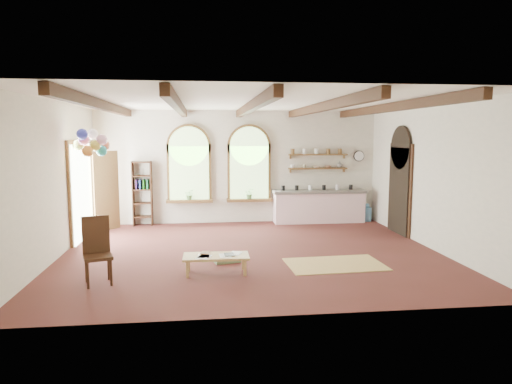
{
  "coord_description": "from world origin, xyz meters",
  "views": [
    {
      "loc": [
        -1.02,
        -9.53,
        2.51
      ],
      "look_at": [
        0.17,
        0.6,
        1.24
      ],
      "focal_mm": 32.0,
      "sensor_mm": 36.0,
      "label": 1
    }
  ],
  "objects": [
    {
      "name": "shelf_cup_a",
      "position": [
        1.55,
        3.38,
        1.62
      ],
      "size": [
        0.12,
        0.1,
        0.1
      ],
      "primitive_type": "imported",
      "color": "white",
      "rests_on": "wall_shelf_lower"
    },
    {
      "name": "potted_plant_right",
      "position": [
        0.3,
        3.32,
        0.85
      ],
      "size": [
        0.27,
        0.23,
        0.3
      ],
      "primitive_type": "imported",
      "color": "#598C4C",
      "rests_on": "window_right"
    },
    {
      "name": "shelf_bowl_a",
      "position": [
        2.25,
        3.38,
        1.6
      ],
      "size": [
        0.22,
        0.22,
        0.05
      ],
      "primitive_type": "imported",
      "color": "beige",
      "rests_on": "wall_shelf_lower"
    },
    {
      "name": "right_doorway",
      "position": [
        3.95,
        1.5,
        1.1
      ],
      "size": [
        0.1,
        1.3,
        2.4
      ],
      "primitive_type": "cube",
      "color": "black",
      "rests_on": "floor"
    },
    {
      "name": "kitchen_counter",
      "position": [
        2.3,
        3.2,
        0.48
      ],
      "size": [
        2.68,
        0.62,
        0.94
      ],
      "color": "white",
      "rests_on": "floor"
    },
    {
      "name": "wall_shelf_lower",
      "position": [
        2.3,
        3.38,
        1.55
      ],
      "size": [
        1.7,
        0.24,
        0.04
      ],
      "primitive_type": "cube",
      "color": "brown",
      "rests_on": "wall_back"
    },
    {
      "name": "wall_clock",
      "position": [
        3.55,
        3.45,
        1.9
      ],
      "size": [
        0.32,
        0.04,
        0.32
      ],
      "primitive_type": "cylinder",
      "rotation": [
        1.57,
        0.0,
        0.0
      ],
      "color": "black",
      "rests_on": "wall_back"
    },
    {
      "name": "water_jug_a",
      "position": [
        3.75,
        3.2,
        0.23
      ],
      "size": [
        0.27,
        0.27,
        0.52
      ],
      "color": "#518AAF",
      "rests_on": "floor"
    },
    {
      "name": "water_jug_b",
      "position": [
        3.3,
        3.2,
        0.22
      ],
      "size": [
        0.26,
        0.26,
        0.51
      ],
      "color": "#518AAF",
      "rests_on": "floor"
    },
    {
      "name": "wall_shelf_upper",
      "position": [
        2.3,
        3.38,
        1.95
      ],
      "size": [
        1.7,
        0.24,
        0.04
      ],
      "primitive_type": "cube",
      "color": "brown",
      "rests_on": "wall_back"
    },
    {
      "name": "table_book",
      "position": [
        -1.07,
        -1.24,
        0.35
      ],
      "size": [
        0.19,
        0.25,
        0.02
      ],
      "primitive_type": "imported",
      "rotation": [
        0.0,
        0.0,
        -0.16
      ],
      "color": "olive",
      "rests_on": "coffee_table"
    },
    {
      "name": "window_right",
      "position": [
        0.3,
        3.43,
        1.63
      ],
      "size": [
        1.3,
        0.28,
        2.2
      ],
      "color": "brown",
      "rests_on": "floor"
    },
    {
      "name": "shelf_bowl_b",
      "position": [
        2.6,
        3.38,
        1.6
      ],
      "size": [
        0.2,
        0.2,
        0.06
      ],
      "primitive_type": "imported",
      "color": "#8C664C",
      "rests_on": "wall_shelf_lower"
    },
    {
      "name": "shelf_vase",
      "position": [
        2.95,
        3.38,
        1.67
      ],
      "size": [
        0.18,
        0.18,
        0.19
      ],
      "primitive_type": "imported",
      "color": "slate",
      "rests_on": "wall_shelf_lower"
    },
    {
      "name": "shelf_cup_b",
      "position": [
        1.9,
        3.38,
        1.62
      ],
      "size": [
        0.1,
        0.1,
        0.09
      ],
      "primitive_type": "imported",
      "color": "beige",
      "rests_on": "wall_shelf_lower"
    },
    {
      "name": "side_chair",
      "position": [
        -2.81,
        -1.76,
        0.33
      ],
      "size": [
        0.57,
        0.57,
        1.14
      ],
      "color": "#3D2213",
      "rests_on": "floor"
    },
    {
      "name": "tablet",
      "position": [
        -0.56,
        -1.41,
        0.35
      ],
      "size": [
        0.19,
        0.26,
        0.01
      ],
      "primitive_type": "cube",
      "rotation": [
        0.0,
        0.0,
        0.05
      ],
      "color": "black",
      "rests_on": "coffee_table"
    },
    {
      "name": "ceiling_beams",
      "position": [
        0.0,
        0.0,
        3.1
      ],
      "size": [
        6.2,
        6.8,
        0.18
      ],
      "primitive_type": null,
      "color": "#3D2213",
      "rests_on": "ceiling"
    },
    {
      "name": "bookshelf",
      "position": [
        -2.7,
        3.32,
        0.9
      ],
      "size": [
        0.53,
        0.32,
        1.8
      ],
      "color": "#3D2213",
      "rests_on": "floor"
    },
    {
      "name": "potted_plant_left",
      "position": [
        -1.4,
        3.32,
        0.85
      ],
      "size": [
        0.27,
        0.23,
        0.3
      ],
      "primitive_type": "imported",
      "color": "#598C4C",
      "rests_on": "window_left"
    },
    {
      "name": "floor",
      "position": [
        0.0,
        0.0,
        0.0
      ],
      "size": [
        8.0,
        8.0,
        0.0
      ],
      "primitive_type": "plane",
      "color": "#552623",
      "rests_on": "ground"
    },
    {
      "name": "left_doorway",
      "position": [
        -3.95,
        1.8,
        1.15
      ],
      "size": [
        0.1,
        1.9,
        2.5
      ],
      "primitive_type": "cube",
      "color": "brown",
      "rests_on": "floor"
    },
    {
      "name": "balloon_cluster",
      "position": [
        -3.41,
        0.82,
        2.33
      ],
      "size": [
        0.79,
        0.89,
        1.15
      ],
      "color": "silver",
      "rests_on": "floor"
    },
    {
      "name": "floor_cushion",
      "position": [
        -0.6,
        -0.58,
        0.04
      ],
      "size": [
        0.61,
        0.61,
        0.09
      ],
      "primitive_type": "cube",
      "rotation": [
        0.0,
        0.0,
        0.25
      ],
      "color": "gray",
      "rests_on": "floor"
    },
    {
      "name": "coffee_table",
      "position": [
        -0.8,
        -1.41,
        0.3
      ],
      "size": [
        1.2,
        0.57,
        0.34
      ],
      "color": "tan",
      "rests_on": "floor"
    },
    {
      "name": "floor_mat",
      "position": [
        1.52,
        -1.12,
        0.01
      ],
      "size": [
        1.91,
        1.24,
        0.02
      ],
      "primitive_type": "cube",
      "rotation": [
        0.0,
        0.0,
        0.05
      ],
      "color": "tan",
      "rests_on": "floor"
    },
    {
      "name": "window_left",
      "position": [
        -1.4,
        3.43,
        1.63
      ],
      "size": [
        1.3,
        0.28,
        2.2
      ],
      "color": "brown",
      "rests_on": "floor"
    }
  ]
}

